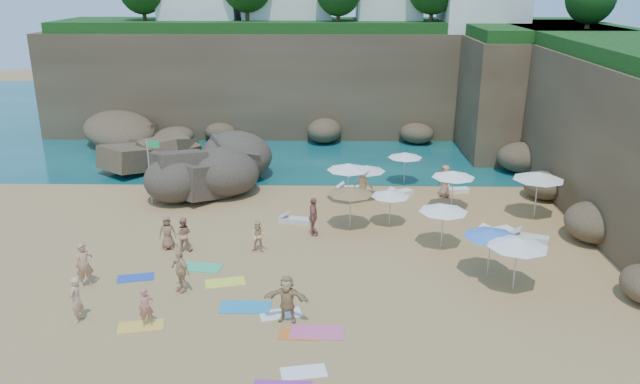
{
  "coord_description": "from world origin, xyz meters",
  "views": [
    {
      "loc": [
        2.54,
        -25.78,
        11.88
      ],
      "look_at": [
        2.0,
        3.0,
        2.0
      ],
      "focal_mm": 35.0,
      "sensor_mm": 36.0,
      "label": 1
    }
  ],
  "objects_px": {
    "rock_outcrop": "(196,187)",
    "person_stand_2": "(363,183)",
    "parasol_2": "(390,193)",
    "person_stand_3": "(313,217)",
    "parasol_1": "(405,155)",
    "person_stand_1": "(183,234)",
    "flag_pole": "(151,163)",
    "person_stand_4": "(445,181)",
    "person_stand_0": "(84,265)",
    "person_stand_6": "(76,299)",
    "person_stand_5": "(167,177)",
    "lounger_0": "(350,189)",
    "parasol_0": "(348,167)"
  },
  "relations": [
    {
      "from": "parasol_1",
      "to": "person_stand_3",
      "type": "bearing_deg",
      "value": -122.89
    },
    {
      "from": "parasol_1",
      "to": "person_stand_0",
      "type": "distance_m",
      "value": 19.91
    },
    {
      "from": "person_stand_3",
      "to": "person_stand_5",
      "type": "relative_size",
      "value": 1.13
    },
    {
      "from": "person_stand_6",
      "to": "parasol_0",
      "type": "bearing_deg",
      "value": 149.83
    },
    {
      "from": "person_stand_1",
      "to": "person_stand_6",
      "type": "xyz_separation_m",
      "value": [
        -2.48,
        -6.27,
        0.06
      ]
    },
    {
      "from": "rock_outcrop",
      "to": "lounger_0",
      "type": "distance_m",
      "value": 9.27
    },
    {
      "from": "parasol_0",
      "to": "person_stand_1",
      "type": "xyz_separation_m",
      "value": [
        -7.69,
        -6.72,
        -1.26
      ]
    },
    {
      "from": "flag_pole",
      "to": "parasol_0",
      "type": "distance_m",
      "value": 10.81
    },
    {
      "from": "parasol_0",
      "to": "parasol_2",
      "type": "distance_m",
      "value": 3.97
    },
    {
      "from": "flag_pole",
      "to": "parasol_2",
      "type": "bearing_deg",
      "value": -13.17
    },
    {
      "from": "person_stand_4",
      "to": "person_stand_3",
      "type": "bearing_deg",
      "value": -76.78
    },
    {
      "from": "flag_pole",
      "to": "person_stand_5",
      "type": "distance_m",
      "value": 2.71
    },
    {
      "from": "parasol_0",
      "to": "parasol_1",
      "type": "relative_size",
      "value": 1.15
    },
    {
      "from": "rock_outcrop",
      "to": "person_stand_2",
      "type": "bearing_deg",
      "value": -10.44
    },
    {
      "from": "person_stand_2",
      "to": "person_stand_3",
      "type": "xyz_separation_m",
      "value": [
        -2.66,
        -5.37,
        0.04
      ]
    },
    {
      "from": "person_stand_5",
      "to": "person_stand_0",
      "type": "bearing_deg",
      "value": -120.27
    },
    {
      "from": "person_stand_0",
      "to": "person_stand_4",
      "type": "distance_m",
      "value": 19.95
    },
    {
      "from": "parasol_1",
      "to": "person_stand_6",
      "type": "distance_m",
      "value": 21.4
    },
    {
      "from": "parasol_1",
      "to": "person_stand_2",
      "type": "relative_size",
      "value": 1.12
    },
    {
      "from": "flag_pole",
      "to": "person_stand_2",
      "type": "distance_m",
      "value": 11.79
    },
    {
      "from": "parasol_1",
      "to": "lounger_0",
      "type": "distance_m",
      "value": 4.0
    },
    {
      "from": "parasol_1",
      "to": "person_stand_0",
      "type": "height_order",
      "value": "parasol_1"
    },
    {
      "from": "flag_pole",
      "to": "person_stand_3",
      "type": "xyz_separation_m",
      "value": [
        9.0,
        -4.37,
        -1.4
      ]
    },
    {
      "from": "flag_pole",
      "to": "lounger_0",
      "type": "relative_size",
      "value": 2.29
    },
    {
      "from": "lounger_0",
      "to": "person_stand_5",
      "type": "bearing_deg",
      "value": 174.74
    },
    {
      "from": "flag_pole",
      "to": "person_stand_4",
      "type": "relative_size",
      "value": 1.97
    },
    {
      "from": "lounger_0",
      "to": "person_stand_5",
      "type": "height_order",
      "value": "person_stand_5"
    },
    {
      "from": "person_stand_3",
      "to": "lounger_0",
      "type": "bearing_deg",
      "value": -16.66
    },
    {
      "from": "person_stand_2",
      "to": "flag_pole",
      "type": "bearing_deg",
      "value": 31.47
    },
    {
      "from": "parasol_2",
      "to": "person_stand_3",
      "type": "xyz_separation_m",
      "value": [
        -3.82,
        -1.37,
        -0.74
      ]
    },
    {
      "from": "person_stand_4",
      "to": "person_stand_6",
      "type": "relative_size",
      "value": 1.07
    },
    {
      "from": "lounger_0",
      "to": "person_stand_3",
      "type": "relative_size",
      "value": 0.84
    },
    {
      "from": "parasol_0",
      "to": "person_stand_4",
      "type": "height_order",
      "value": "parasol_0"
    },
    {
      "from": "flag_pole",
      "to": "person_stand_5",
      "type": "bearing_deg",
      "value": 85.65
    },
    {
      "from": "person_stand_1",
      "to": "person_stand_4",
      "type": "relative_size",
      "value": 0.87
    },
    {
      "from": "person_stand_3",
      "to": "person_stand_1",
      "type": "bearing_deg",
      "value": 107.84
    },
    {
      "from": "person_stand_0",
      "to": "person_stand_2",
      "type": "bearing_deg",
      "value": 10.76
    },
    {
      "from": "parasol_1",
      "to": "person_stand_1",
      "type": "xyz_separation_m",
      "value": [
        -11.21,
        -10.16,
        -0.99
      ]
    },
    {
      "from": "parasol_0",
      "to": "person_stand_5",
      "type": "bearing_deg",
      "value": 170.17
    },
    {
      "from": "rock_outcrop",
      "to": "person_stand_4",
      "type": "bearing_deg",
      "value": -5.46
    },
    {
      "from": "parasol_2",
      "to": "person_stand_3",
      "type": "relative_size",
      "value": 1.02
    },
    {
      "from": "parasol_0",
      "to": "person_stand_2",
      "type": "xyz_separation_m",
      "value": [
        0.86,
        0.6,
        -1.15
      ]
    },
    {
      "from": "person_stand_4",
      "to": "rock_outcrop",
      "type": "bearing_deg",
      "value": -120.57
    },
    {
      "from": "rock_outcrop",
      "to": "person_stand_3",
      "type": "height_order",
      "value": "person_stand_3"
    },
    {
      "from": "parasol_0",
      "to": "person_stand_2",
      "type": "height_order",
      "value": "parasol_0"
    },
    {
      "from": "person_stand_1",
      "to": "person_stand_5",
      "type": "relative_size",
      "value": 0.95
    },
    {
      "from": "person_stand_1",
      "to": "person_stand_6",
      "type": "distance_m",
      "value": 6.74
    },
    {
      "from": "person_stand_0",
      "to": "person_stand_6",
      "type": "xyz_separation_m",
      "value": [
        0.71,
        -2.7,
        -0.07
      ]
    },
    {
      "from": "parasol_1",
      "to": "parasol_2",
      "type": "relative_size",
      "value": 1.06
    },
    {
      "from": "person_stand_3",
      "to": "person_stand_4",
      "type": "bearing_deg",
      "value": -52.11
    }
  ]
}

